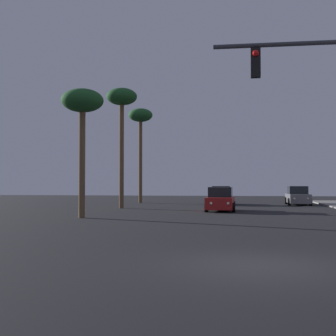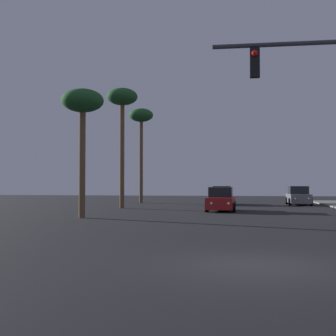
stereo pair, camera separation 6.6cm
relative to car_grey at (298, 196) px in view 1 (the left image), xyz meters
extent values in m
plane|color=black|center=(-4.93, -31.82, -0.76)|extent=(120.00, 120.00, 0.00)
cube|color=slate|center=(0.00, -0.04, -0.18)|extent=(1.82, 4.21, 0.80)
cube|color=black|center=(0.00, 0.11, 0.57)|extent=(1.61, 2.01, 0.70)
cylinder|color=black|center=(-0.90, -1.34, -0.44)|extent=(0.24, 0.64, 0.64)
cylinder|color=black|center=(0.90, -1.34, -0.44)|extent=(0.24, 0.64, 0.64)
cylinder|color=black|center=(-0.90, 1.27, -0.44)|extent=(0.24, 0.64, 0.64)
cylinder|color=black|center=(0.90, 1.27, -0.44)|extent=(0.24, 0.64, 0.64)
sphere|color=#F2EACC|center=(-0.56, -2.16, -0.13)|extent=(0.18, 0.18, 0.18)
sphere|color=#F2EACC|center=(0.56, -2.16, -0.13)|extent=(0.18, 0.18, 0.18)
cube|color=black|center=(-6.83, -0.26, -0.18)|extent=(1.82, 4.21, 0.80)
cube|color=black|center=(-6.83, -0.11, 0.57)|extent=(1.61, 2.01, 0.70)
cylinder|color=black|center=(-7.73, -1.56, -0.44)|extent=(0.24, 0.64, 0.64)
cylinder|color=black|center=(-5.93, -1.56, -0.44)|extent=(0.24, 0.64, 0.64)
cylinder|color=black|center=(-7.73, 1.04, -0.44)|extent=(0.24, 0.64, 0.64)
cylinder|color=black|center=(-5.93, 1.04, -0.44)|extent=(0.24, 0.64, 0.64)
sphere|color=#F2EACC|center=(-7.39, -2.38, -0.13)|extent=(0.18, 0.18, 0.18)
sphere|color=#F2EACC|center=(-6.27, -2.38, -0.13)|extent=(0.18, 0.18, 0.18)
cube|color=maroon|center=(-6.57, -10.33, -0.18)|extent=(1.96, 4.27, 0.80)
cube|color=black|center=(-6.57, -10.18, 0.57)|extent=(1.68, 2.06, 0.70)
cylinder|color=black|center=(-7.47, -11.63, -0.44)|extent=(0.24, 0.64, 0.64)
cylinder|color=black|center=(-5.67, -11.63, -0.44)|extent=(0.24, 0.64, 0.64)
cylinder|color=black|center=(-7.47, -9.03, -0.44)|extent=(0.24, 0.64, 0.64)
cylinder|color=black|center=(-5.67, -9.03, -0.44)|extent=(0.24, 0.64, 0.64)
sphere|color=#F2EACC|center=(-7.13, -12.45, -0.13)|extent=(0.18, 0.18, 0.18)
sphere|color=#F2EACC|center=(-6.01, -12.45, -0.13)|extent=(0.18, 0.18, 0.18)
cube|color=black|center=(-4.88, -28.70, 4.91)|extent=(0.30, 0.24, 0.90)
sphere|color=red|center=(-4.88, -28.84, 5.18)|extent=(0.20, 0.20, 0.20)
cylinder|color=brown|center=(-14.31, -7.82, 3.36)|extent=(0.36, 0.36, 8.24)
ellipsoid|color=#1E5123|center=(-14.31, -7.82, 7.96)|extent=(2.40, 2.40, 1.32)
cylinder|color=brown|center=(-14.87, 2.18, 3.36)|extent=(0.36, 0.36, 8.24)
ellipsoid|color=#1E5123|center=(-14.87, 2.18, 7.96)|extent=(2.40, 2.40, 1.32)
cylinder|color=brown|center=(-14.11, -17.82, 2.33)|extent=(0.36, 0.36, 6.17)
ellipsoid|color=#1E5123|center=(-14.11, -17.82, 5.89)|extent=(2.40, 2.40, 1.32)
camera|label=1|loc=(-5.49, -43.24, 1.21)|focal=50.00mm
camera|label=2|loc=(-5.43, -43.23, 1.21)|focal=50.00mm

